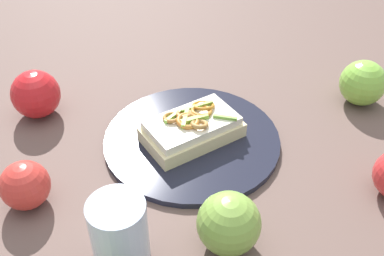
{
  "coord_description": "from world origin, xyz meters",
  "views": [
    {
      "loc": [
        0.44,
        0.36,
        0.5
      ],
      "look_at": [
        0.0,
        0.0,
        0.03
      ],
      "focal_mm": 43.79,
      "sensor_mm": 36.0,
      "label": 1
    }
  ],
  "objects": [
    {
      "name": "drinking_glass",
      "position": [
        0.23,
        0.07,
        0.05
      ],
      "size": [
        0.07,
        0.07,
        0.1
      ],
      "primitive_type": "cylinder",
      "color": "silver",
      "rests_on": "ground_plane"
    },
    {
      "name": "ground_plane",
      "position": [
        0.0,
        0.0,
        0.0
      ],
      "size": [
        2.0,
        2.0,
        0.0
      ],
      "primitive_type": "plane",
      "color": "brown",
      "rests_on": "ground"
    },
    {
      "name": "apple_1",
      "position": [
        0.11,
        -0.25,
        0.04
      ],
      "size": [
        0.11,
        0.11,
        0.08
      ],
      "primitive_type": "sphere",
      "rotation": [
        0.0,
        0.0,
        4.22
      ],
      "color": "red",
      "rests_on": "ground_plane"
    },
    {
      "name": "apple_3",
      "position": [
        -0.28,
        0.16,
        0.04
      ],
      "size": [
        0.08,
        0.08,
        0.08
      ],
      "primitive_type": "sphere",
      "rotation": [
        0.0,
        0.0,
        3.17
      ],
      "color": "#80BD40",
      "rests_on": "ground_plane"
    },
    {
      "name": "apple_5",
      "position": [
        0.24,
        -0.1,
        0.03
      ],
      "size": [
        0.1,
        0.1,
        0.07
      ],
      "primitive_type": "sphere",
      "rotation": [
        0.0,
        0.0,
        3.93
      ],
      "color": "red",
      "rests_on": "ground_plane"
    },
    {
      "name": "apple_4",
      "position": [
        0.13,
        0.16,
        0.04
      ],
      "size": [
        0.1,
        0.1,
        0.08
      ],
      "primitive_type": "sphere",
      "rotation": [
        0.0,
        0.0,
        3.45
      ],
      "color": "#7CA541",
      "rests_on": "ground_plane"
    },
    {
      "name": "sandwich",
      "position": [
        -0.0,
        -0.0,
        0.03
      ],
      "size": [
        0.17,
        0.13,
        0.05
      ],
      "rotation": [
        0.0,
        0.0,
        2.83
      ],
      "color": "beige",
      "rests_on": "plate"
    },
    {
      "name": "plate",
      "position": [
        0.0,
        0.0,
        0.01
      ],
      "size": [
        0.28,
        0.28,
        0.01
      ],
      "primitive_type": "cylinder",
      "color": "#1F202F",
      "rests_on": "ground_plane"
    }
  ]
}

